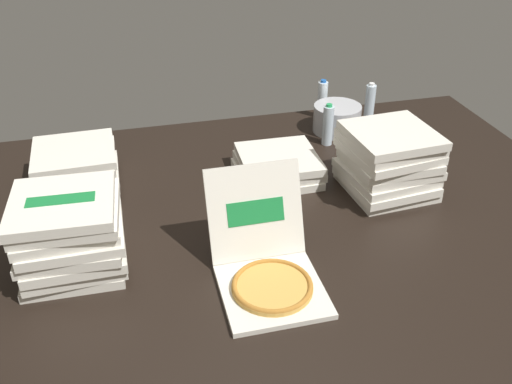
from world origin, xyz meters
The scene contains 10 objects.
ground_plane centered at (0.00, 0.00, -0.01)m, with size 3.20×2.40×0.02m, color black.
open_pizza_box centered at (-0.09, -0.33, 0.07)m, with size 0.39×0.54×0.38m.
pizza_stack_right_far centered at (-0.81, -0.06, 0.16)m, with size 0.42×0.41×0.33m.
pizza_stack_left_far centered at (0.65, 0.18, 0.16)m, with size 0.44×0.44×0.32m.
pizza_stack_center_far centered at (0.17, 0.44, 0.06)m, with size 0.41×0.40×0.12m.
pizza_stack_center_near centered at (-0.82, 0.60, 0.10)m, with size 0.41×0.41×0.20m.
ice_bucket centered at (0.66, 0.87, 0.08)m, with size 0.28×0.28×0.16m, color #B7BABF.
water_bottle_0 centered at (0.54, 0.73, 0.12)m, with size 0.06×0.06×0.24m.
water_bottle_1 centered at (0.90, 0.96, 0.12)m, with size 0.06×0.06×0.24m.
water_bottle_2 centered at (0.64, 1.08, 0.12)m, with size 0.06×0.06×0.24m.
Camera 1 is at (-0.55, -1.97, 1.46)m, focal length 39.74 mm.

